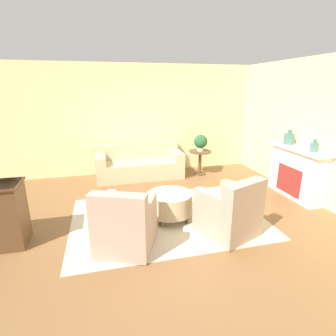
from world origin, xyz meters
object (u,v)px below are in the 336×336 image
Objects in this scene: ottoman_table at (170,203)px; vase_mantel_near at (289,138)px; armchair_left at (125,226)px; side_table at (200,158)px; potted_plant_on_side_table at (201,142)px; vase_mantel_far at (314,147)px; armchair_right at (230,213)px; couch at (139,165)px.

ottoman_table is 3.01m from vase_mantel_near.
side_table is at bearing 52.65° from armchair_left.
side_table is 1.51× the size of potted_plant_on_side_table.
armchair_left is 3.78m from vase_mantel_far.
vase_mantel_near reaches higher than armchair_right.
couch is 3.18m from armchair_left.
armchair_right is at bearing -42.72° from ottoman_table.
side_table is 2.74m from vase_mantel_far.
couch is 1.69m from potted_plant_on_side_table.
couch is 6.80× the size of vase_mantel_near.
vase_mantel_far is at bearing 18.80° from armchair_right.
vase_mantel_near is (3.63, 1.40, 0.81)m from armchair_left.
armchair_right is at bearing -145.37° from vase_mantel_near.
ottoman_table is 1.21× the size of side_table.
armchair_right is 2.40× the size of potted_plant_on_side_table.
couch is 3.26m from armchair_right.
ottoman_table is 2.43× the size of vase_mantel_near.
vase_mantel_far is (2.80, -0.02, 0.85)m from ottoman_table.
armchair_right is 3.00m from side_table.
vase_mantel_far is at bearing -0.42° from ottoman_table.
vase_mantel_near is at bearing 13.85° from ottoman_table.
potted_plant_on_side_table reaches higher than armchair_right.
vase_mantel_far is at bearing 10.75° from armchair_left.
armchair_left reaches higher than couch.
ottoman_table is at bearing -85.68° from couch.
couch is at bearing 173.27° from potted_plant_on_side_table.
couch is 5.11× the size of potted_plant_on_side_table.
armchair_left and armchair_right have the same top height.
side_table is at bearing 132.44° from vase_mantel_near.
vase_mantel_near is (2.80, 0.69, 0.87)m from ottoman_table.
vase_mantel_near is (1.40, -1.53, 0.74)m from side_table.
vase_mantel_near is at bearing 21.06° from armchair_left.
potted_plant_on_side_table is at bearing 52.65° from armchair_left.
ottoman_table is (-0.77, 0.71, -0.06)m from armchair_right.
vase_mantel_far is at bearing -58.01° from potted_plant_on_side_table.
vase_mantel_far is (1.40, -2.24, 0.71)m from side_table.
armchair_right is 1.31× the size of ottoman_table.
potted_plant_on_side_table is (0.00, -0.00, 0.43)m from side_table.
vase_mantel_near is at bearing 34.63° from armchair_right.
vase_mantel_near reaches higher than potted_plant_on_side_table.
couch is at bearing 94.32° from ottoman_table.
vase_mantel_far reaches higher than armchair_right.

